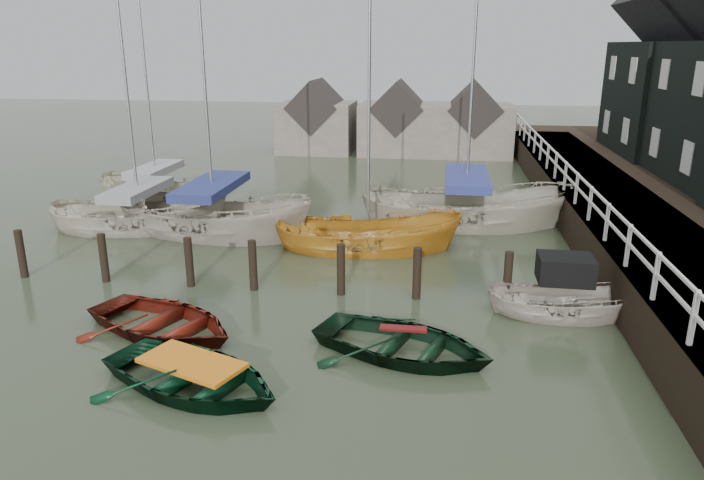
% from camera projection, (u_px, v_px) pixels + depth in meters
% --- Properties ---
extents(ground, '(120.00, 120.00, 0.00)m').
position_uv_depth(ground, '(267.00, 342.00, 14.07)').
color(ground, '#303824').
rests_on(ground, ground).
extents(pier, '(3.04, 32.00, 2.70)m').
position_uv_depth(pier, '(605.00, 213.00, 22.01)').
color(pier, black).
rests_on(pier, ground).
extents(mooring_pilings, '(13.72, 0.22, 1.80)m').
position_uv_depth(mooring_pilings, '(256.00, 272.00, 16.90)').
color(mooring_pilings, black).
rests_on(mooring_pilings, ground).
extents(far_sheds, '(14.00, 4.08, 4.39)m').
position_uv_depth(far_sheds, '(395.00, 123.00, 37.97)').
color(far_sheds, '#665B51').
rests_on(far_sheds, ground).
extents(rowboat_red, '(4.70, 4.08, 0.81)m').
position_uv_depth(rowboat_red, '(164.00, 332.00, 14.52)').
color(rowboat_red, '#54140C').
rests_on(rowboat_red, ground).
extents(rowboat_green, '(4.67, 4.05, 0.81)m').
position_uv_depth(rowboat_green, '(194.00, 389.00, 12.15)').
color(rowboat_green, black).
rests_on(rowboat_green, ground).
extents(rowboat_dkgreen, '(4.65, 3.97, 0.82)m').
position_uv_depth(rowboat_dkgreen, '(403.00, 355.00, 13.48)').
color(rowboat_dkgreen, black).
rests_on(rowboat_dkgreen, ground).
extents(motorboat, '(3.67, 1.42, 2.19)m').
position_uv_depth(motorboat, '(562.00, 311.00, 15.37)').
color(motorboat, '#BAAC9F').
rests_on(motorboat, ground).
extents(sailboat_a, '(6.65, 3.63, 11.44)m').
position_uv_depth(sailboat_a, '(141.00, 227.00, 22.62)').
color(sailboat_a, beige).
rests_on(sailboat_a, ground).
extents(sailboat_b, '(7.89, 4.22, 12.87)m').
position_uv_depth(sailboat_b, '(215.00, 232.00, 22.10)').
color(sailboat_b, '#BDAFA1').
rests_on(sailboat_b, ground).
extents(sailboat_c, '(6.24, 2.86, 9.97)m').
position_uv_depth(sailboat_c, '(368.00, 248.00, 20.46)').
color(sailboat_c, '#C38124').
rests_on(sailboat_c, ground).
extents(sailboat_d, '(7.70, 3.06, 12.09)m').
position_uv_depth(sailboat_d, '(465.00, 223.00, 23.22)').
color(sailboat_d, '#BBB3A0').
rests_on(sailboat_d, ground).
extents(sailboat_e, '(6.48, 4.38, 9.97)m').
position_uv_depth(sailboat_e, '(158.00, 201.00, 26.47)').
color(sailboat_e, beige).
rests_on(sailboat_e, ground).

